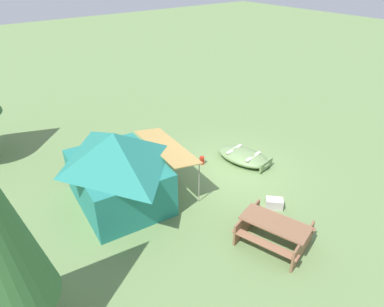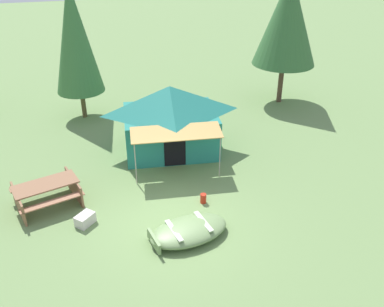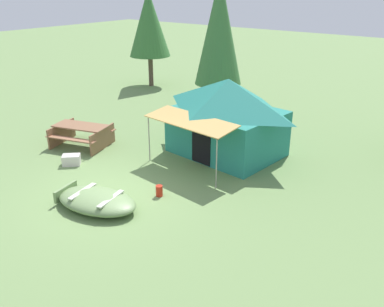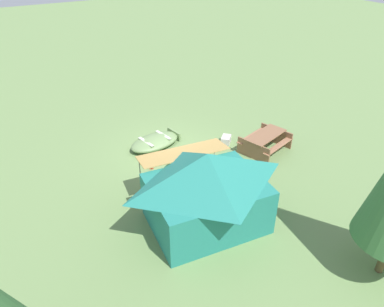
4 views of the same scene
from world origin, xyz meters
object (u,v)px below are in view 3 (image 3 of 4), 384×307
(picnic_table, at_px, (81,133))
(pine_tree_back_right, at_px, (219,30))
(beached_rowboat, at_px, (96,200))
(cooler_box, at_px, (71,160))
(fuel_can, at_px, (159,191))
(canvas_cabin_tent, at_px, (227,116))
(pine_tree_far_center, at_px, (149,23))

(picnic_table, height_order, pine_tree_back_right, pine_tree_back_right)
(beached_rowboat, distance_m, cooler_box, 3.06)
(beached_rowboat, relative_size, pine_tree_back_right, 0.42)
(beached_rowboat, relative_size, picnic_table, 1.09)
(picnic_table, distance_m, fuel_can, 4.82)
(canvas_cabin_tent, relative_size, cooler_box, 7.27)
(cooler_box, bearing_deg, picnic_table, 129.53)
(fuel_can, bearing_deg, cooler_box, -177.64)
(beached_rowboat, height_order, picnic_table, picnic_table)
(cooler_box, bearing_deg, beached_rowboat, -25.53)
(cooler_box, relative_size, pine_tree_far_center, 0.11)
(beached_rowboat, height_order, fuel_can, beached_rowboat)
(canvas_cabin_tent, bearing_deg, beached_rowboat, -97.00)
(picnic_table, bearing_deg, cooler_box, -50.47)
(fuel_can, bearing_deg, pine_tree_far_center, 133.63)
(picnic_table, xyz_separation_m, fuel_can, (4.68, -1.14, -0.33))
(cooler_box, xyz_separation_m, pine_tree_back_right, (0.31, 7.80, 3.37))
(canvas_cabin_tent, relative_size, fuel_can, 13.02)
(fuel_can, relative_size, pine_tree_back_right, 0.05)
(beached_rowboat, height_order, pine_tree_back_right, pine_tree_back_right)
(fuel_can, xyz_separation_m, pine_tree_back_right, (-3.30, 7.65, 3.38))
(pine_tree_back_right, bearing_deg, pine_tree_far_center, 162.78)
(fuel_can, bearing_deg, canvas_cabin_tent, 93.48)
(pine_tree_back_right, bearing_deg, beached_rowboat, -74.99)
(pine_tree_far_center, bearing_deg, pine_tree_back_right, -17.22)
(canvas_cabin_tent, height_order, pine_tree_back_right, pine_tree_back_right)
(picnic_table, xyz_separation_m, pine_tree_far_center, (-4.30, 8.27, 2.87))
(cooler_box, bearing_deg, pine_tree_back_right, 87.70)
(cooler_box, height_order, fuel_can, cooler_box)
(canvas_cabin_tent, relative_size, picnic_table, 1.76)
(picnic_table, height_order, cooler_box, picnic_table)
(beached_rowboat, bearing_deg, canvas_cabin_tent, 83.00)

